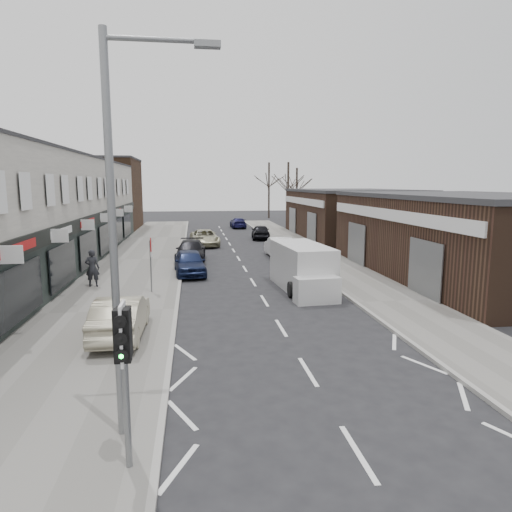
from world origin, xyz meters
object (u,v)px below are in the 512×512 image
object	(u,v)px
parked_car_left_a	(190,262)
pedestrian	(92,268)
parked_car_right_a	(279,247)
parked_car_right_c	(238,223)
sedan_on_pavement	(121,316)
parked_car_left_c	(205,238)
white_van	(303,269)
parked_car_right_b	(261,232)
traffic_light	(124,348)
street_lamp	(121,218)
parked_car_left_b	(191,251)
warning_sign	(151,249)

from	to	relation	value
parked_car_left_a	pedestrian	bearing A→B (deg)	-152.77
parked_car_right_a	parked_car_right_c	world-z (taller)	parked_car_right_a
sedan_on_pavement	pedestrian	distance (m)	8.47
parked_car_left_c	pedestrian	bearing A→B (deg)	-115.15
sedan_on_pavement	white_van	bearing A→B (deg)	-140.16
parked_car_right_b	traffic_light	bearing A→B (deg)	82.94
street_lamp	white_van	world-z (taller)	street_lamp
parked_car_left_b	parked_car_right_b	xyz separation A→B (m)	(6.62, 11.86, -0.00)
white_van	parked_car_right_c	bearing A→B (deg)	85.47
white_van	parked_car_left_a	world-z (taller)	white_van
pedestrian	parked_car_right_a	xyz separation A→B (m)	(11.24, 8.62, -0.33)
pedestrian	parked_car_right_c	distance (m)	32.90
street_lamp	white_van	xyz separation A→B (m)	(6.78, 12.76, -3.55)
street_lamp	parked_car_right_a	bearing A→B (deg)	71.89
street_lamp	parked_car_right_c	distance (m)	46.26
warning_sign	parked_car_right_a	bearing A→B (deg)	51.39
traffic_light	sedan_on_pavement	world-z (taller)	traffic_light
warning_sign	sedan_on_pavement	world-z (taller)	warning_sign
parked_car_right_c	pedestrian	bearing A→B (deg)	70.67
warning_sign	parked_car_right_b	world-z (taller)	warning_sign
street_lamp	parked_car_left_a	size ratio (longest dim) A/B	1.87
traffic_light	street_lamp	world-z (taller)	street_lamp
street_lamp	sedan_on_pavement	distance (m)	7.47
street_lamp	parked_car_right_b	world-z (taller)	street_lamp
sedan_on_pavement	parked_car_right_a	size ratio (longest dim) A/B	0.95
white_van	sedan_on_pavement	world-z (taller)	white_van
parked_car_left_c	parked_car_right_a	world-z (taller)	parked_car_right_a
parked_car_left_b	traffic_light	bearing A→B (deg)	-90.08
street_lamp	parked_car_left_b	world-z (taller)	street_lamp
warning_sign	white_van	size ratio (longest dim) A/B	0.45
traffic_light	parked_car_right_a	distance (m)	25.39
street_lamp	parked_car_left_a	world-z (taller)	street_lamp
parked_car_right_b	parked_car_right_c	xyz separation A→B (m)	(-1.05, 11.53, -0.09)
traffic_light	sedan_on_pavement	bearing A→B (deg)	99.40
parked_car_right_c	parked_car_left_a	bearing A→B (deg)	77.96
sedan_on_pavement	parked_car_left_a	size ratio (longest dim) A/B	1.00
parked_car_left_c	parked_car_right_b	world-z (taller)	parked_car_right_b
traffic_light	parked_car_right_c	world-z (taller)	traffic_light
street_lamp	pedestrian	bearing A→B (deg)	104.48
sedan_on_pavement	parked_car_left_b	distance (m)	16.03
street_lamp	parked_car_left_b	size ratio (longest dim) A/B	1.65
street_lamp	warning_sign	size ratio (longest dim) A/B	2.96
warning_sign	parked_car_left_c	bearing A→B (deg)	80.23
traffic_light	parked_car_right_a	world-z (taller)	traffic_light
parked_car_left_a	parked_car_left_b	distance (m)	4.83
warning_sign	parked_car_left_c	world-z (taller)	warning_sign
warning_sign	sedan_on_pavement	distance (m)	6.63
pedestrian	parked_car_right_b	world-z (taller)	pedestrian
parked_car_right_a	parked_car_right_b	size ratio (longest dim) A/B	1.09
warning_sign	parked_car_left_b	world-z (taller)	warning_sign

